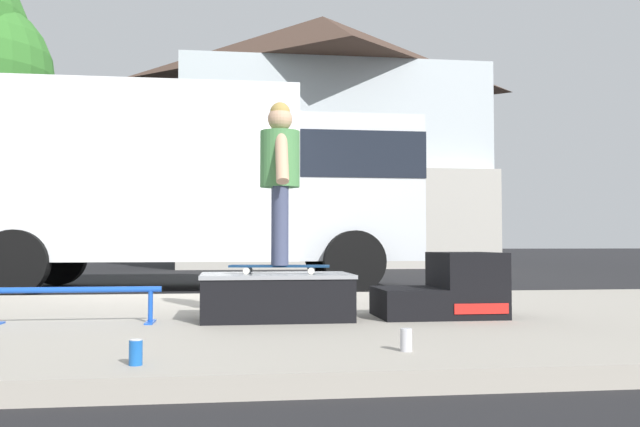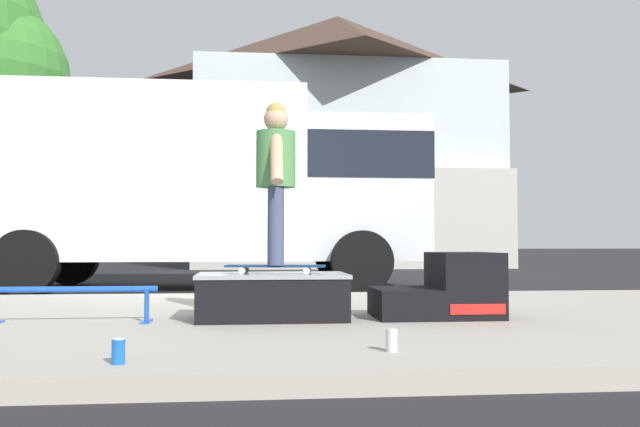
{
  "view_description": "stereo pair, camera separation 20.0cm",
  "coord_description": "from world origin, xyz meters",
  "px_view_note": "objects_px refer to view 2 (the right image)",
  "views": [
    {
      "loc": [
        0.26,
        -8.6,
        0.72
      ],
      "look_at": [
        1.1,
        -2.32,
        1.0
      ],
      "focal_mm": 37.77,
      "sensor_mm": 36.0,
      "label": 1
    },
    {
      "loc": [
        0.46,
        -8.62,
        0.72
      ],
      "look_at": [
        1.1,
        -2.32,
        1.0
      ],
      "focal_mm": 37.77,
      "sensor_mm": 36.0,
      "label": 2
    }
  ],
  "objects_px": {
    "skate_box": "(272,295)",
    "box_truck": "(206,181)",
    "skateboard": "(276,267)",
    "soda_can_b": "(392,340)",
    "grind_rail": "(72,296)",
    "kicker_ramp": "(446,290)",
    "skater_kid": "(276,169)",
    "soda_can": "(118,351)"
  },
  "relations": [
    {
      "from": "skate_box",
      "to": "skater_kid",
      "type": "relative_size",
      "value": 0.91
    },
    {
      "from": "kicker_ramp",
      "to": "skateboard",
      "type": "relative_size",
      "value": 1.23
    },
    {
      "from": "skate_box",
      "to": "box_truck",
      "type": "bearing_deg",
      "value": 99.27
    },
    {
      "from": "skate_box",
      "to": "grind_rail",
      "type": "distance_m",
      "value": 1.51
    },
    {
      "from": "skate_box",
      "to": "skateboard",
      "type": "height_order",
      "value": "skateboard"
    },
    {
      "from": "grind_rail",
      "to": "skateboard",
      "type": "distance_m",
      "value": 1.55
    },
    {
      "from": "soda_can",
      "to": "soda_can_b",
      "type": "height_order",
      "value": "same"
    },
    {
      "from": "grind_rail",
      "to": "skater_kid",
      "type": "relative_size",
      "value": 0.98
    },
    {
      "from": "kicker_ramp",
      "to": "soda_can",
      "type": "xyz_separation_m",
      "value": [
        -2.22,
        -1.9,
        -0.15
      ]
    },
    {
      "from": "skater_kid",
      "to": "box_truck",
      "type": "distance_m",
      "value": 5.62
    },
    {
      "from": "grind_rail",
      "to": "soda_can_b",
      "type": "distance_m",
      "value": 2.62
    },
    {
      "from": "grind_rail",
      "to": "skateboard",
      "type": "xyz_separation_m",
      "value": [
        1.53,
        0.08,
        0.21
      ]
    },
    {
      "from": "skateboard",
      "to": "box_truck",
      "type": "distance_m",
      "value": 5.73
    },
    {
      "from": "skater_kid",
      "to": "soda_can",
      "type": "xyz_separation_m",
      "value": [
        -0.84,
        -1.86,
        -1.12
      ]
    },
    {
      "from": "box_truck",
      "to": "skate_box",
      "type": "bearing_deg",
      "value": -80.73
    },
    {
      "from": "skate_box",
      "to": "skater_kid",
      "type": "xyz_separation_m",
      "value": [
        0.02,
        -0.04,
        0.99
      ]
    },
    {
      "from": "kicker_ramp",
      "to": "skateboard",
      "type": "xyz_separation_m",
      "value": [
        -1.38,
        -0.04,
        0.2
      ]
    },
    {
      "from": "grind_rail",
      "to": "soda_can",
      "type": "distance_m",
      "value": 1.91
    },
    {
      "from": "skater_kid",
      "to": "skateboard",
      "type": "bearing_deg",
      "value": 180.0
    },
    {
      "from": "skater_kid",
      "to": "soda_can",
      "type": "relative_size",
      "value": 10.2
    },
    {
      "from": "skater_kid",
      "to": "grind_rail",
      "type": "bearing_deg",
      "value": -177.16
    },
    {
      "from": "skate_box",
      "to": "grind_rail",
      "type": "height_order",
      "value": "skate_box"
    },
    {
      "from": "skate_box",
      "to": "box_truck",
      "type": "relative_size",
      "value": 0.17
    },
    {
      "from": "grind_rail",
      "to": "skate_box",
      "type": "bearing_deg",
      "value": 4.38
    },
    {
      "from": "skateboard",
      "to": "skater_kid",
      "type": "height_order",
      "value": "skater_kid"
    },
    {
      "from": "soda_can",
      "to": "soda_can_b",
      "type": "xyz_separation_m",
      "value": [
        1.43,
        0.24,
        0.0
      ]
    },
    {
      "from": "box_truck",
      "to": "skateboard",
      "type": "bearing_deg",
      "value": -80.55
    },
    {
      "from": "kicker_ramp",
      "to": "box_truck",
      "type": "distance_m",
      "value": 6.11
    },
    {
      "from": "skateboard",
      "to": "soda_can_b",
      "type": "distance_m",
      "value": 1.76
    },
    {
      "from": "kicker_ramp",
      "to": "soda_can_b",
      "type": "distance_m",
      "value": 1.85
    },
    {
      "from": "soda_can",
      "to": "soda_can_b",
      "type": "relative_size",
      "value": 1.0
    },
    {
      "from": "soda_can_b",
      "to": "skater_kid",
      "type": "bearing_deg",
      "value": 109.79
    },
    {
      "from": "kicker_ramp",
      "to": "soda_can",
      "type": "distance_m",
      "value": 2.92
    },
    {
      "from": "skateboard",
      "to": "box_truck",
      "type": "bearing_deg",
      "value": 99.45
    },
    {
      "from": "skateboard",
      "to": "soda_can",
      "type": "distance_m",
      "value": 2.07
    },
    {
      "from": "kicker_ramp",
      "to": "soda_can",
      "type": "relative_size",
      "value": 7.83
    },
    {
      "from": "grind_rail",
      "to": "soda_can",
      "type": "height_order",
      "value": "grind_rail"
    },
    {
      "from": "soda_can",
      "to": "skateboard",
      "type": "bearing_deg",
      "value": 65.63
    },
    {
      "from": "soda_can_b",
      "to": "kicker_ramp",
      "type": "bearing_deg",
      "value": 64.43
    },
    {
      "from": "grind_rail",
      "to": "box_truck",
      "type": "height_order",
      "value": "box_truck"
    },
    {
      "from": "kicker_ramp",
      "to": "soda_can_b",
      "type": "bearing_deg",
      "value": -115.57
    },
    {
      "from": "kicker_ramp",
      "to": "box_truck",
      "type": "height_order",
      "value": "box_truck"
    }
  ]
}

